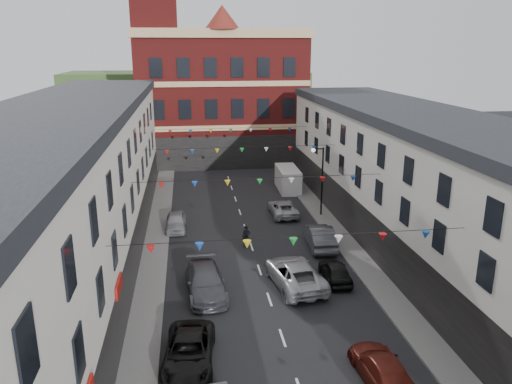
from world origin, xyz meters
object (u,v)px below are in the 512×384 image
car_left_c (189,352)px  car_right_c (382,369)px  car_left_d (206,282)px  pedestrian (246,237)px  moving_car (295,273)px  street_lamp (320,172)px  white_van (288,179)px  car_left_e (176,222)px  car_right_f (283,208)px  car_right_d (335,271)px  car_right_e (320,236)px

car_left_c → car_right_c: size_ratio=1.07×
car_left_d → pedestrian: size_ratio=3.21×
car_left_d → moving_car: moving_car is taller
street_lamp → moving_car: size_ratio=1.05×
car_right_c → white_van: white_van is taller
car_left_e → car_right_f: car_left_e is taller
moving_car → white_van: (3.80, 20.94, 0.33)m
car_right_d → car_right_e: size_ratio=0.77×
car_right_c → car_right_f: bearing=-91.5°
car_right_e → car_left_e: bearing=-21.6°
car_left_e → moving_car: 13.04m
car_right_e → white_van: bearing=-88.4°
pedestrian → car_right_d: bearing=-38.7°
white_van → pedestrian: size_ratio=3.08×
pedestrian → car_left_d: bearing=-102.6°
car_left_e → pedestrian: bearing=-40.5°
car_right_e → moving_car: car_right_e is taller
car_right_c → car_right_d: bearing=-96.4°
car_left_e → moving_car: moving_car is taller
car_left_d → moving_car: size_ratio=0.93×
car_left_d → car_right_d: size_ratio=1.42×
car_right_c → pedestrian: size_ratio=2.74×
car_left_c → car_right_f: car_left_c is taller
car_left_d → car_right_e: size_ratio=1.09×
car_left_c → white_van: size_ratio=0.95×
street_lamp → car_left_d: size_ratio=1.13×
car_right_d → moving_car: bearing=8.3°
moving_car → street_lamp: bearing=-118.0°
car_right_f → white_van: bearing=-104.6°
car_right_e → pedestrian: (-5.31, 0.64, 0.02)m
car_right_c → car_right_e: 15.30m
street_lamp → car_right_f: street_lamp is taller
car_right_d → car_right_f: 12.88m
car_left_c → car_right_f: size_ratio=1.05×
car_right_f → car_right_d: bearing=93.5°
street_lamp → white_van: (-0.95, 8.49, -2.77)m
white_van → car_left_c: bearing=-108.4°
car_left_e → car_right_d: 14.47m
car_left_e → white_van: 15.04m
car_left_e → car_right_c: (9.10, -20.29, -0.01)m
moving_car → pedestrian: (-2.19, 6.40, 0.03)m
car_left_e → street_lamp: bearing=8.1°
car_right_c → white_van: (2.00, 30.43, 0.47)m
car_right_c → white_van: 30.50m
car_left_e → white_van: white_van is taller
car_right_c → car_right_f: 22.63m
car_right_c → car_right_d: size_ratio=1.21×
car_left_c → white_van: 29.84m
street_lamp → car_right_d: street_lamp is taller
street_lamp → car_left_c: bearing=-119.8°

